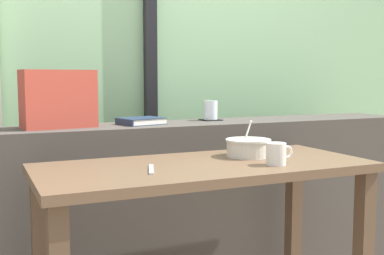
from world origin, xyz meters
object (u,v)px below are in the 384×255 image
object	(u,v)px
coaster_square	(211,120)
throw_pillow	(59,99)
breakfast_table	(205,192)
closed_book	(141,121)
soup_bowl	(248,148)
ceramic_mug	(277,154)
juice_glass	(211,111)
fork_utensil	(151,169)

from	to	relation	value
coaster_square	throw_pillow	bearing A→B (deg)	-175.22
breakfast_table	coaster_square	bearing A→B (deg)	61.73
closed_book	soup_bowl	bearing A→B (deg)	-57.05
closed_book	ceramic_mug	world-z (taller)	closed_book
juice_glass	closed_book	distance (m)	0.41
juice_glass	fork_utensil	world-z (taller)	juice_glass
coaster_square	ceramic_mug	size ratio (longest dim) A/B	0.88
coaster_square	throw_pillow	xyz separation A→B (m)	(-0.79, -0.07, 0.13)
closed_book	ceramic_mug	size ratio (longest dim) A/B	2.08
breakfast_table	juice_glass	size ratio (longest dim) A/B	13.00
coaster_square	throw_pillow	world-z (taller)	throw_pillow
throw_pillow	fork_utensil	xyz separation A→B (m)	(0.23, -0.60, -0.23)
juice_glass	soup_bowl	xyz separation A→B (m)	(-0.09, -0.54, -0.12)
breakfast_table	throw_pillow	distance (m)	0.80
closed_book	fork_utensil	bearing A→B (deg)	-104.99
coaster_square	ceramic_mug	xyz separation A→B (m)	(-0.10, -0.76, -0.07)
juice_glass	fork_utensil	bearing A→B (deg)	-130.63
juice_glass	ceramic_mug	size ratio (longest dim) A/B	0.88
coaster_square	fork_utensil	world-z (taller)	coaster_square
juice_glass	closed_book	xyz separation A→B (m)	(-0.41, -0.06, -0.03)
breakfast_table	coaster_square	world-z (taller)	coaster_square
soup_bowl	ceramic_mug	bearing A→B (deg)	-91.27
closed_book	throw_pillow	world-z (taller)	throw_pillow
juice_glass	soup_bowl	world-z (taller)	juice_glass
juice_glass	soup_bowl	size ratio (longest dim) A/B	0.52
soup_bowl	juice_glass	bearing A→B (deg)	80.39
juice_glass	soup_bowl	bearing A→B (deg)	-99.61
closed_book	breakfast_table	bearing A→B (deg)	-82.32
throw_pillow	fork_utensil	distance (m)	0.68
juice_glass	throw_pillow	bearing A→B (deg)	-175.22
breakfast_table	throw_pillow	xyz separation A→B (m)	(-0.46, 0.55, 0.35)
throw_pillow	juice_glass	bearing A→B (deg)	4.78
juice_glass	fork_utensil	distance (m)	0.89
soup_bowl	coaster_square	bearing A→B (deg)	80.39
closed_book	throw_pillow	size ratio (longest dim) A/B	0.73
throw_pillow	breakfast_table	bearing A→B (deg)	-49.78
breakfast_table	closed_book	xyz separation A→B (m)	(-0.08, 0.56, 0.24)
closed_book	ceramic_mug	bearing A→B (deg)	-66.22
throw_pillow	coaster_square	bearing A→B (deg)	4.78
soup_bowl	fork_utensil	xyz separation A→B (m)	(-0.48, -0.12, -0.03)
throw_pillow	ceramic_mug	world-z (taller)	throw_pillow
coaster_square	fork_utensil	xyz separation A→B (m)	(-0.57, -0.66, -0.11)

